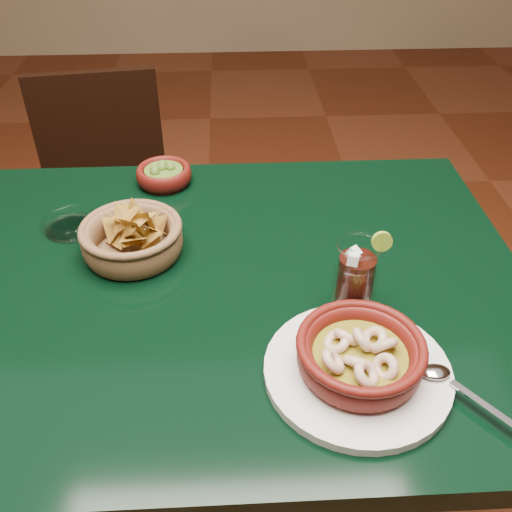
{
  "coord_description": "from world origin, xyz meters",
  "views": [
    {
      "loc": [
        0.1,
        -0.74,
        1.36
      ],
      "look_at": [
        0.14,
        -0.02,
        0.81
      ],
      "focal_mm": 40.0,
      "sensor_mm": 36.0,
      "label": 1
    }
  ],
  "objects_px": {
    "dining_chair": "(109,208)",
    "chip_basket": "(132,238)",
    "dining_table": "(177,322)",
    "shrimp_plate": "(360,359)",
    "cola_drink": "(355,282)"
  },
  "relations": [
    {
      "from": "chip_basket",
      "to": "shrimp_plate",
      "type": "bearing_deg",
      "value": -41.07
    },
    {
      "from": "dining_chair",
      "to": "cola_drink",
      "type": "height_order",
      "value": "cola_drink"
    },
    {
      "from": "dining_table",
      "to": "cola_drink",
      "type": "distance_m",
      "value": 0.34
    },
    {
      "from": "dining_table",
      "to": "shrimp_plate",
      "type": "xyz_separation_m",
      "value": [
        0.27,
        -0.22,
        0.13
      ]
    },
    {
      "from": "shrimp_plate",
      "to": "dining_table",
      "type": "bearing_deg",
      "value": 140.89
    },
    {
      "from": "shrimp_plate",
      "to": "cola_drink",
      "type": "distance_m",
      "value": 0.12
    },
    {
      "from": "dining_chair",
      "to": "cola_drink",
      "type": "relative_size",
      "value": 5.24
    },
    {
      "from": "chip_basket",
      "to": "cola_drink",
      "type": "xyz_separation_m",
      "value": [
        0.35,
        -0.18,
        0.03
      ]
    },
    {
      "from": "dining_chair",
      "to": "chip_basket",
      "type": "distance_m",
      "value": 0.73
    },
    {
      "from": "shrimp_plate",
      "to": "chip_basket",
      "type": "bearing_deg",
      "value": 138.93
    },
    {
      "from": "shrimp_plate",
      "to": "cola_drink",
      "type": "relative_size",
      "value": 2.03
    },
    {
      "from": "shrimp_plate",
      "to": "chip_basket",
      "type": "relative_size",
      "value": 1.52
    },
    {
      "from": "shrimp_plate",
      "to": "chip_basket",
      "type": "distance_m",
      "value": 0.45
    },
    {
      "from": "dining_chair",
      "to": "shrimp_plate",
      "type": "bearing_deg",
      "value": -60.14
    },
    {
      "from": "dining_table",
      "to": "chip_basket",
      "type": "height_order",
      "value": "chip_basket"
    }
  ]
}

